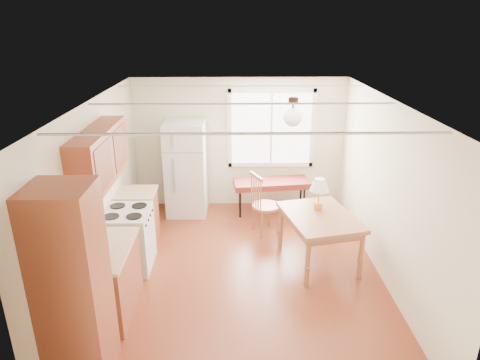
{
  "coord_description": "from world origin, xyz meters",
  "views": [
    {
      "loc": [
        -0.12,
        -5.41,
        3.5
      ],
      "look_at": [
        -0.02,
        0.79,
        1.15
      ],
      "focal_mm": 32.0,
      "sensor_mm": 36.0,
      "label": 1
    }
  ],
  "objects_px": {
    "refrigerator": "(186,168)",
    "dining_table": "(320,221)",
    "chair": "(261,200)",
    "bench": "(272,184)"
  },
  "relations": [
    {
      "from": "refrigerator",
      "to": "dining_table",
      "type": "relative_size",
      "value": 1.23
    },
    {
      "from": "dining_table",
      "to": "chair",
      "type": "height_order",
      "value": "chair"
    },
    {
      "from": "bench",
      "to": "dining_table",
      "type": "distance_m",
      "value": 1.87
    },
    {
      "from": "chair",
      "to": "dining_table",
      "type": "bearing_deg",
      "value": -73.07
    },
    {
      "from": "refrigerator",
      "to": "bench",
      "type": "xyz_separation_m",
      "value": [
        1.59,
        -0.07,
        -0.3
      ]
    },
    {
      "from": "bench",
      "to": "chair",
      "type": "distance_m",
      "value": 0.87
    },
    {
      "from": "refrigerator",
      "to": "chair",
      "type": "bearing_deg",
      "value": -31.95
    },
    {
      "from": "dining_table",
      "to": "chair",
      "type": "relative_size",
      "value": 1.33
    },
    {
      "from": "refrigerator",
      "to": "chair",
      "type": "relative_size",
      "value": 1.63
    },
    {
      "from": "bench",
      "to": "dining_table",
      "type": "height_order",
      "value": "dining_table"
    }
  ]
}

